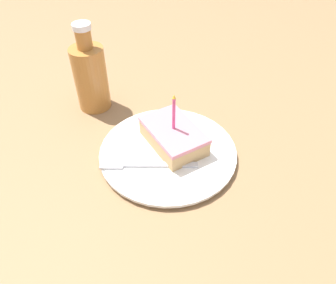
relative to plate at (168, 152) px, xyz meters
name	(u,v)px	position (x,y,z in m)	size (l,w,h in m)	color
ground_plane	(171,169)	(0.01, 0.02, -0.03)	(2.40, 2.40, 0.04)	olive
plate	(168,152)	(0.00, 0.00, 0.00)	(0.28, 0.28, 0.02)	white
cake_slice	(173,136)	(-0.02, -0.01, 0.03)	(0.09, 0.14, 0.12)	tan
fork	(142,164)	(0.07, 0.01, 0.01)	(0.17, 0.11, 0.00)	silver
bottle	(90,76)	(0.06, -0.24, 0.07)	(0.08, 0.08, 0.21)	#B27233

